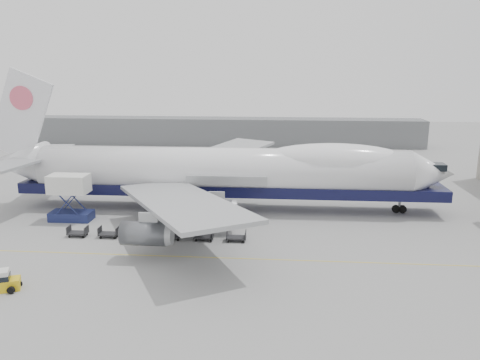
{
  "coord_description": "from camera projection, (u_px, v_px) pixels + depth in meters",
  "views": [
    {
      "loc": [
        7.84,
        -52.47,
        19.86
      ],
      "look_at": [
        3.04,
        6.0,
        5.75
      ],
      "focal_mm": 35.0,
      "sensor_mm": 36.0,
      "label": 1
    }
  ],
  "objects": [
    {
      "name": "dolly_3",
      "position": [
        172.0,
        235.0,
        55.48
      ],
      "size": [
        2.3,
        1.35,
        1.3
      ],
      "color": "#2D2D30",
      "rests_on": "ground"
    },
    {
      "name": "traffic_cone",
      "position": [
        3.0,
        272.0,
        46.06
      ],
      "size": [
        0.41,
        0.41,
        0.6
      ],
      "rotation": [
        0.0,
        0.0,
        -0.06
      ],
      "color": "#F2540C",
      "rests_on": "ground"
    },
    {
      "name": "ground",
      "position": [
        211.0,
        238.0,
        56.11
      ],
      "size": [
        260.0,
        260.0,
        0.0
      ],
      "primitive_type": "plane",
      "color": "gray",
      "rests_on": "ground"
    },
    {
      "name": "dolly_0",
      "position": [
        78.0,
        232.0,
        56.4
      ],
      "size": [
        2.3,
        1.35,
        1.3
      ],
      "color": "#2D2D30",
      "rests_on": "ground"
    },
    {
      "name": "hangar",
      "position": [
        211.0,
        131.0,
        123.92
      ],
      "size": [
        110.0,
        8.0,
        7.0
      ],
      "primitive_type": "cube",
      "color": "slate",
      "rests_on": "ground"
    },
    {
      "name": "apron_line",
      "position": [
        203.0,
        257.0,
        50.3
      ],
      "size": [
        60.0,
        0.15,
        0.01
      ],
      "primitive_type": "cube",
      "color": "gold",
      "rests_on": "ground"
    },
    {
      "name": "dolly_4",
      "position": [
        204.0,
        236.0,
        55.18
      ],
      "size": [
        2.3,
        1.35,
        1.3
      ],
      "color": "#2D2D30",
      "rests_on": "ground"
    },
    {
      "name": "airliner",
      "position": [
        227.0,
        171.0,
        66.38
      ],
      "size": [
        67.0,
        55.3,
        19.98
      ],
      "color": "white",
      "rests_on": "ground"
    },
    {
      "name": "dolly_5",
      "position": [
        236.0,
        237.0,
        54.87
      ],
      "size": [
        2.3,
        1.35,
        1.3
      ],
      "color": "#2D2D30",
      "rests_on": "ground"
    },
    {
      "name": "dolly_1",
      "position": [
        109.0,
        233.0,
        56.1
      ],
      "size": [
        2.3,
        1.35,
        1.3
      ],
      "color": "#2D2D30",
      "rests_on": "ground"
    },
    {
      "name": "catering_truck",
      "position": [
        70.0,
        195.0,
        61.8
      ],
      "size": [
        5.52,
        3.87,
        6.21
      ],
      "rotation": [
        0.0,
        0.0,
        0.0
      ],
      "color": "navy",
      "rests_on": "ground"
    },
    {
      "name": "dolly_2",
      "position": [
        140.0,
        234.0,
        55.79
      ],
      "size": [
        2.3,
        1.35,
        1.3
      ],
      "color": "#2D2D30",
      "rests_on": "ground"
    },
    {
      "name": "baggage_tug",
      "position": [
        3.0,
        282.0,
        42.64
      ],
      "size": [
        3.03,
        2.38,
        1.96
      ],
      "rotation": [
        0.0,
        0.0,
        0.41
      ],
      "color": "gold",
      "rests_on": "ground"
    }
  ]
}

